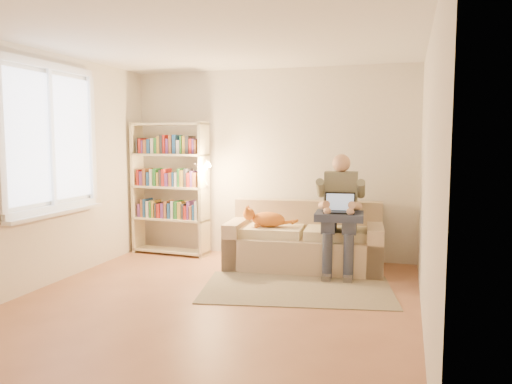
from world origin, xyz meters
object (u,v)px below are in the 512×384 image
(person, at_px, (340,207))
(cat, at_px, (267,219))
(sofa, at_px, (304,244))
(laptop, at_px, (340,207))
(bookshelf, at_px, (170,182))

(person, bearing_deg, cat, 178.38)
(sofa, bearing_deg, laptop, -31.87)
(sofa, relative_size, laptop, 5.25)
(cat, distance_m, bookshelf, 1.60)
(person, distance_m, cat, 0.94)
(cat, height_order, bookshelf, bookshelf)
(person, bearing_deg, sofa, 161.51)
(sofa, relative_size, person, 1.38)
(sofa, height_order, person, person)
(sofa, bearing_deg, cat, -165.23)
(cat, xyz_separation_m, bookshelf, (-1.51, 0.33, 0.41))
(laptop, bearing_deg, bookshelf, 165.88)
(laptop, relative_size, bookshelf, 0.20)
(sofa, xyz_separation_m, person, (0.46, -0.11, 0.51))
(cat, xyz_separation_m, laptop, (0.94, -0.09, 0.19))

